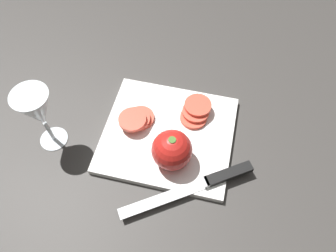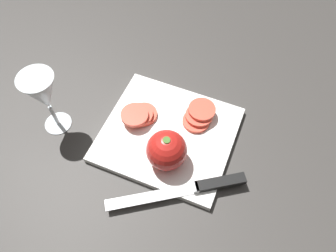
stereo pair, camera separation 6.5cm
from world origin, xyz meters
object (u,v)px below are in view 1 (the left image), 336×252
(knife, at_px, (214,179))
(tomato_slice_stack_near, at_px, (196,112))
(whole_tomato, at_px, (172,150))
(tomato_slice_stack_far, at_px, (137,119))
(wine_glass, at_px, (38,112))

(knife, distance_m, tomato_slice_stack_near, 0.18)
(whole_tomato, xyz_separation_m, tomato_slice_stack_far, (0.10, -0.08, -0.03))
(whole_tomato, bearing_deg, wine_glass, 0.63)
(knife, height_order, tomato_slice_stack_far, tomato_slice_stack_far)
(tomato_slice_stack_far, bearing_deg, knife, 152.35)
(tomato_slice_stack_near, bearing_deg, tomato_slice_stack_far, 21.44)
(whole_tomato, height_order, tomato_slice_stack_far, whole_tomato)
(tomato_slice_stack_far, bearing_deg, wine_glass, 23.94)
(wine_glass, xyz_separation_m, tomato_slice_stack_far, (-0.19, -0.08, -0.09))
(whole_tomato, xyz_separation_m, tomato_slice_stack_near, (-0.03, -0.13, -0.03))
(whole_tomato, height_order, tomato_slice_stack_near, whole_tomato)
(wine_glass, relative_size, whole_tomato, 1.91)
(whole_tomato, height_order, knife, whole_tomato)
(knife, bearing_deg, tomato_slice_stack_near, -99.65)
(whole_tomato, distance_m, tomato_slice_stack_near, 0.14)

